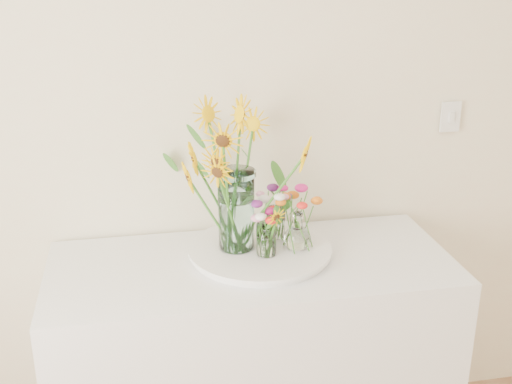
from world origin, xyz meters
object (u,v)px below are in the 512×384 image
mason_jar (236,210)px  small_vase_c (276,223)px  small_vase_b (297,231)px  small_vase_a (266,240)px  tray (260,252)px  counter (252,370)px

mason_jar → small_vase_c: mason_jar is taller
small_vase_c → mason_jar: bearing=-158.2°
small_vase_b → small_vase_c: small_vase_b is taller
small_vase_a → small_vase_b: 0.12m
tray → small_vase_a: bearing=-80.7°
small_vase_b → small_vase_c: bearing=117.7°
tray → small_vase_b: 0.15m
counter → tray: bearing=51.9°
tray → small_vase_c: 0.13m
small_vase_b → counter: bearing=-172.5°
small_vase_a → small_vase_c: size_ratio=1.00×
mason_jar → small_vase_a: bearing=-39.7°
tray → counter: bearing=-128.1°
counter → small_vase_a: 0.54m
mason_jar → small_vase_c: (0.15, 0.06, -0.09)m
mason_jar → tray: bearing=-10.9°
small_vase_c → tray: bearing=-133.6°
tray → small_vase_b: small_vase_b is taller
mason_jar → counter: bearing=-56.2°
tray → mason_jar: bearing=169.1°
small_vase_c → small_vase_a: bearing=-115.0°
mason_jar → small_vase_b: mason_jar is taller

